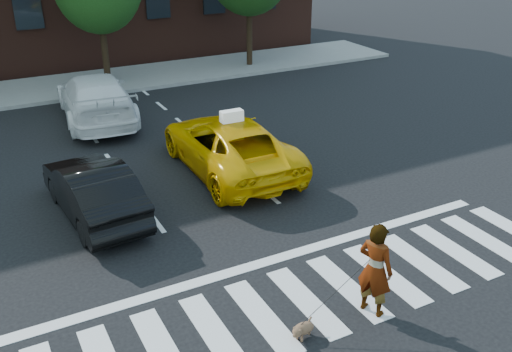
% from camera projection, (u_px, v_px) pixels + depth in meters
% --- Properties ---
extents(ground, '(120.00, 120.00, 0.00)m').
position_uv_depth(ground, '(306.00, 301.00, 11.33)').
color(ground, black).
rests_on(ground, ground).
extents(crosswalk, '(13.00, 2.40, 0.01)m').
position_uv_depth(crosswalk, '(306.00, 301.00, 11.33)').
color(crosswalk, silver).
rests_on(crosswalk, ground).
extents(stop_line, '(12.00, 0.30, 0.01)m').
position_uv_depth(stop_line, '(267.00, 261.00, 12.61)').
color(stop_line, silver).
rests_on(stop_line, ground).
extents(sidewalk_far, '(30.00, 4.00, 0.15)m').
position_uv_depth(sidewalk_far, '(95.00, 83.00, 25.30)').
color(sidewalk_far, slate).
rests_on(sidewalk_far, ground).
extents(taxi, '(2.72, 5.73, 1.58)m').
position_uv_depth(taxi, '(229.00, 145.00, 16.77)').
color(taxi, '#DAA004').
rests_on(taxi, ground).
extents(black_sedan, '(1.85, 4.47, 1.44)m').
position_uv_depth(black_sedan, '(93.00, 190.00, 14.23)').
color(black_sedan, black).
rests_on(black_sedan, ground).
extents(white_suv, '(2.92, 6.07, 1.70)m').
position_uv_depth(white_suv, '(96.00, 98.00, 20.74)').
color(white_suv, white).
rests_on(white_suv, ground).
extents(woman, '(0.70, 0.83, 1.94)m').
position_uv_depth(woman, '(375.00, 269.00, 10.65)').
color(woman, '#999999').
rests_on(woman, ground).
extents(dog, '(0.56, 0.40, 0.34)m').
position_uv_depth(dog, '(302.00, 329.00, 10.28)').
color(dog, olive).
rests_on(dog, ground).
extents(taxi_sign, '(0.66, 0.29, 0.32)m').
position_uv_depth(taxi_sign, '(232.00, 116.00, 16.20)').
color(taxi_sign, white).
rests_on(taxi_sign, taxi).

